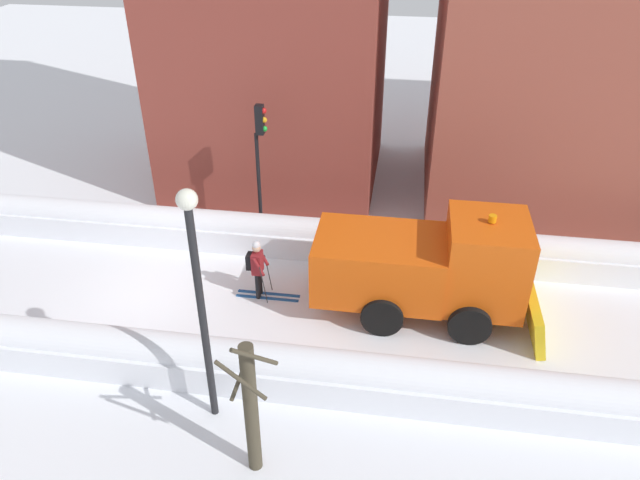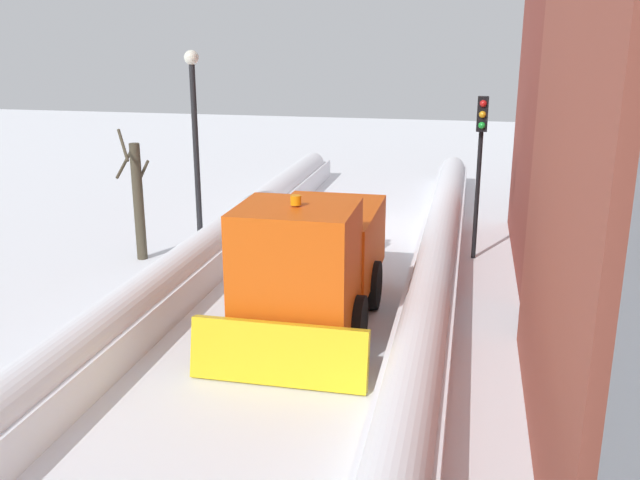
% 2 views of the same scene
% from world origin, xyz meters
% --- Properties ---
extents(ground_plane, '(80.00, 80.00, 0.00)m').
position_xyz_m(ground_plane, '(0.00, 10.00, 0.00)').
color(ground_plane, white).
extents(snowbank_left, '(1.10, 36.00, 1.21)m').
position_xyz_m(snowbank_left, '(-2.90, 10.00, 0.56)').
color(snowbank_left, white).
rests_on(snowbank_left, ground).
extents(snowbank_right, '(1.10, 36.00, 1.18)m').
position_xyz_m(snowbank_right, '(2.90, 10.00, 0.55)').
color(snowbank_right, white).
rests_on(snowbank_right, ground).
extents(building_brick_mid, '(7.55, 7.77, 8.93)m').
position_xyz_m(building_brick_mid, '(-8.44, 11.63, 4.47)').
color(building_brick_mid, brown).
rests_on(building_brick_mid, ground).
extents(plow_truck, '(3.20, 5.98, 3.12)m').
position_xyz_m(plow_truck, '(-0.47, 7.82, 1.48)').
color(plow_truck, '#DB510F').
rests_on(plow_truck, ground).
extents(skier, '(0.62, 1.80, 1.81)m').
position_xyz_m(skier, '(-0.44, 3.17, 1.00)').
color(skier, black).
rests_on(skier, ground).
extents(traffic_light_pole, '(0.28, 0.42, 4.42)m').
position_xyz_m(traffic_light_pole, '(-3.81, 2.55, 3.10)').
color(traffic_light_pole, black).
rests_on(traffic_light_pole, ground).
extents(street_lamp, '(0.40, 0.40, 5.55)m').
position_xyz_m(street_lamp, '(3.90, 3.22, 3.49)').
color(street_lamp, black).
rests_on(street_lamp, ground).
extents(bare_tree_near, '(0.89, 1.07, 3.56)m').
position_xyz_m(bare_tree_near, '(5.13, 4.46, 1.68)').
color(bare_tree_near, '#423B2C').
rests_on(bare_tree_near, ground).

